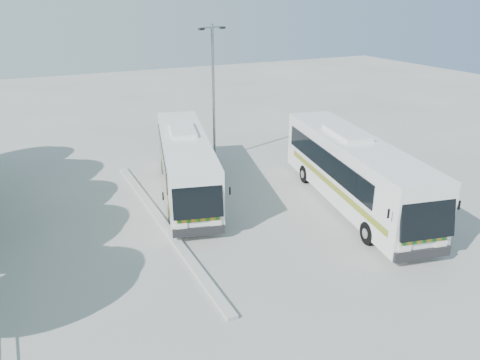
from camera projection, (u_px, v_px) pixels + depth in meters
ground at (223, 230)px, 21.46m from camera, size 100.00×100.00×0.00m
kerb_divider at (161, 221)px, 22.17m from camera, size 0.40×16.00×0.15m
coach_main at (185, 162)px, 24.96m from camera, size 5.05×11.65×3.18m
coach_adjacent at (353, 170)px, 23.43m from camera, size 4.98×12.65×3.44m
lamppost at (213, 88)px, 29.12m from camera, size 2.01×0.88×8.48m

